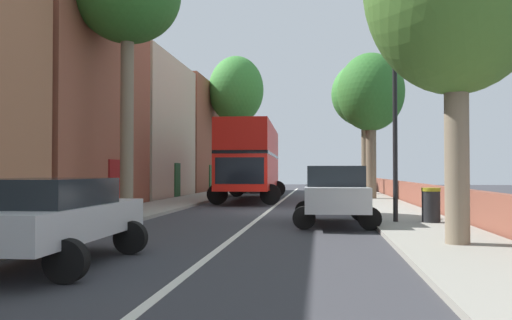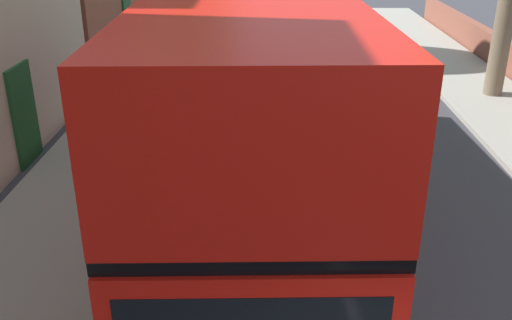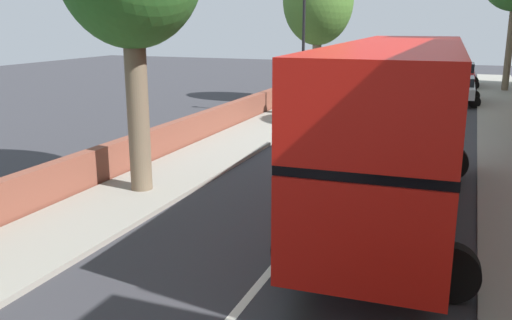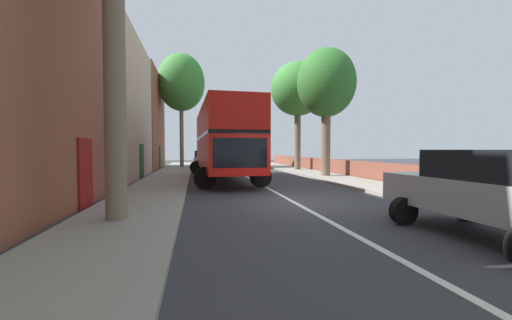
% 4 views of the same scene
% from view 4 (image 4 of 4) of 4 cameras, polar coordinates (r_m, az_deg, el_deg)
% --- Properties ---
extents(ground_plane, '(84.00, 84.00, 0.00)m').
position_cam_4_polar(ground_plane, '(10.55, 6.75, -7.67)').
color(ground_plane, '#333338').
extents(road_centre_line, '(0.16, 54.00, 0.01)m').
position_cam_4_polar(road_centre_line, '(10.55, 6.75, -7.64)').
color(road_centre_line, silver).
rests_on(road_centre_line, ground).
extents(sidewalk_left, '(2.60, 60.00, 0.12)m').
position_cam_4_polar(sidewalk_left, '(10.19, -20.76, -7.78)').
color(sidewalk_left, gray).
rests_on(sidewalk_left, ground).
extents(sidewalk_right, '(2.60, 60.00, 0.12)m').
position_cam_4_polar(sidewalk_right, '(12.90, 28.06, -5.85)').
color(sidewalk_right, gray).
rests_on(sidewalk_right, ground).
extents(boundary_wall_right, '(0.36, 54.00, 1.07)m').
position_cam_4_polar(boundary_wall_right, '(13.88, 33.08, -3.43)').
color(boundary_wall_right, brown).
rests_on(boundary_wall_right, ground).
extents(double_decker_bus, '(3.86, 11.27, 4.06)m').
position_cam_4_polar(double_decker_bus, '(17.58, -6.22, 3.89)').
color(double_decker_bus, red).
rests_on(double_decker_bus, ground).
extents(parked_car_silver_right_0, '(2.49, 4.36, 1.76)m').
position_cam_4_polar(parked_car_silver_right_0, '(7.56, 37.99, -4.35)').
color(parked_car_silver_right_0, '#B7BABF').
rests_on(parked_car_silver_right_0, ground).
extents(parked_car_white_left_3, '(2.55, 4.14, 1.66)m').
position_cam_4_polar(parked_car_white_left_3, '(27.88, -9.66, 0.25)').
color(parked_car_white_left_3, silver).
rests_on(parked_car_white_left_3, ground).
extents(street_tree_right_1, '(3.67, 3.67, 8.00)m').
position_cam_4_polar(street_tree_right_1, '(20.23, 13.02, 13.68)').
color(street_tree_right_1, brown).
rests_on(street_tree_right_1, sidewalk_right).
extents(street_tree_left_4, '(4.39, 4.39, 10.69)m').
position_cam_4_polar(street_tree_left_4, '(30.45, -13.83, 13.87)').
color(street_tree_left_4, '#7A6B56').
rests_on(street_tree_left_4, sidewalk_left).
extents(street_tree_right_5, '(4.49, 4.49, 8.90)m').
position_cam_4_polar(street_tree_right_5, '(26.10, 7.82, 12.93)').
color(street_tree_right_5, brown).
rests_on(street_tree_right_5, sidewalk_right).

